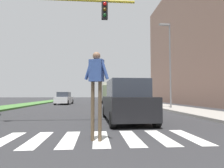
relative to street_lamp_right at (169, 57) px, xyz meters
name	(u,v)px	position (x,y,z in m)	size (l,w,h in m)	color
ground_plane	(90,103)	(-7.24, 12.30, -4.59)	(140.00, 140.00, 0.00)	#2D2D30
crosswalk	(70,139)	(-7.24, -10.82, -4.59)	(7.65, 2.20, 0.01)	silver
median_strip	(32,104)	(-14.93, 10.30, -4.52)	(2.68, 64.00, 0.15)	#477A38
sidewalk_right	(146,103)	(0.60, 10.30, -4.52)	(3.00, 64.00, 0.15)	#9E9991
street_lamp_right	(169,57)	(0.00, 0.00, 0.00)	(1.02, 0.24, 7.50)	slate
pedestrian_performer	(96,81)	(-6.48, -11.13, -2.93)	(0.72, 0.39, 2.49)	brown
suv_crossing	(126,102)	(-5.04, -7.34, -3.66)	(2.10, 4.66, 1.97)	black
sedan_midblock	(64,99)	(-10.69, 10.01, -3.83)	(1.96, 4.64, 1.64)	silver
truck_box_delivery	(110,92)	(-4.39, 11.99, -2.96)	(2.40, 6.20, 3.10)	gray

